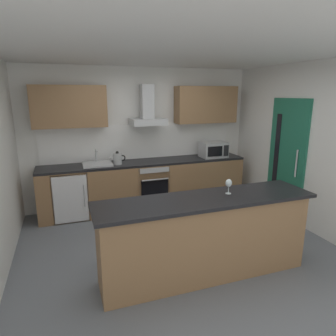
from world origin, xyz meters
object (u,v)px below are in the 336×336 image
at_px(wine_glass, 229,184).
at_px(range_hood, 147,112).
at_px(sink, 97,164).
at_px(kettle, 118,159).
at_px(refrigerator, 70,194).
at_px(oven, 150,184).
at_px(microwave, 213,150).

bearing_deg(wine_glass, range_hood, 97.16).
bearing_deg(sink, kettle, -7.25).
bearing_deg(kettle, range_hood, 15.03).
bearing_deg(kettle, sink, 172.75).
distance_m(refrigerator, sink, 0.70).
distance_m(sink, kettle, 0.36).
xyz_separation_m(oven, microwave, (1.29, -0.03, 0.59)).
bearing_deg(refrigerator, oven, 0.11).
bearing_deg(kettle, wine_glass, -67.95).
height_order(microwave, wine_glass, microwave).
relative_size(sink, range_hood, 0.69).
relative_size(microwave, kettle, 1.73).
bearing_deg(microwave, kettle, -179.82).
bearing_deg(refrigerator, microwave, -0.53).
height_order(range_hood, wine_glass, range_hood).
distance_m(refrigerator, microwave, 2.81).
xyz_separation_m(sink, kettle, (0.35, -0.04, 0.08)).
bearing_deg(range_hood, microwave, -6.96).
relative_size(refrigerator, kettle, 2.94).
bearing_deg(refrigerator, range_hood, 5.21).
relative_size(oven, sink, 1.60).
height_order(oven, kettle, kettle).
bearing_deg(sink, refrigerator, -178.40).
xyz_separation_m(refrigerator, kettle, (0.84, -0.03, 0.58)).
distance_m(sink, wine_glass, 2.62).
bearing_deg(oven, refrigerator, -179.89).
xyz_separation_m(oven, sink, (-0.96, 0.01, 0.47)).
bearing_deg(wine_glass, microwave, 66.37).
bearing_deg(sink, range_hood, 7.05).
xyz_separation_m(microwave, range_hood, (-1.29, 0.16, 0.74)).
bearing_deg(range_hood, wine_glass, -82.84).
relative_size(oven, kettle, 2.77).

